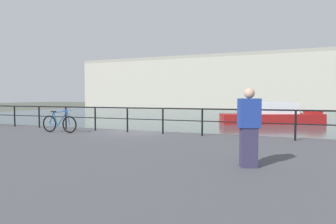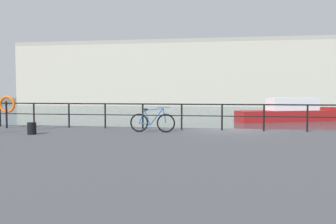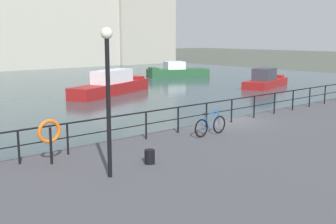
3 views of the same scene
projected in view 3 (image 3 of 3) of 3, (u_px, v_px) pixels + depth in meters
name	position (u px, v px, depth m)	size (l,w,h in m)	color
ground_plane	(220.00, 141.00, 20.31)	(240.00, 240.00, 0.00)	#4C5147
moored_red_daysailer	(265.00, 80.00, 41.99)	(7.23, 4.09, 1.86)	maroon
moored_cabin_cruiser	(112.00, 85.00, 36.81)	(9.73, 5.68, 2.07)	maroon
moored_blue_motorboat	(177.00, 72.00, 52.32)	(7.81, 5.42, 1.91)	#23512D
quay_railing	(243.00, 104.00, 19.91)	(24.81, 0.07, 1.08)	black
parked_bicycle	(210.00, 126.00, 16.86)	(1.77, 0.10, 0.98)	black
mooring_bollard	(150.00, 157.00, 13.11)	(0.32, 0.32, 0.44)	black
life_ring_stand	(49.00, 133.00, 12.97)	(0.75, 0.16, 1.40)	black
quay_lamp_post	(108.00, 82.00, 11.44)	(0.32, 0.32, 4.11)	black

